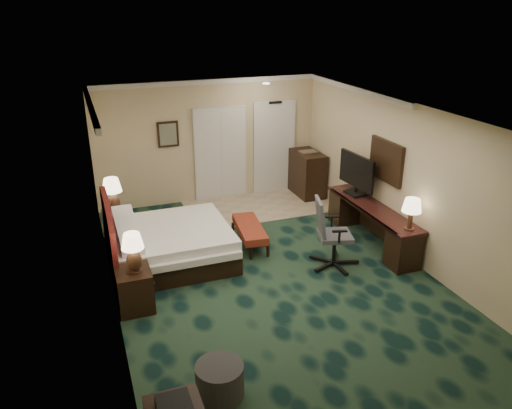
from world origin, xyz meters
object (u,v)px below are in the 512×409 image
object	(u,v)px
nightstand_near	(135,289)
tv	(356,175)
bed	(172,245)
ottoman	(220,380)
desk	(371,225)
lamp_far	(113,196)
bed_bench	(250,235)
lamp_near	(133,253)
nightstand_far	(117,227)
desk_chair	(335,233)
minibar	(307,174)

from	to	relation	value
nightstand_near	tv	distance (m)	4.73
bed	ottoman	distance (m)	3.38
bed	tv	distance (m)	3.74
nightstand_near	desk	xyz separation A→B (m)	(4.44, 0.66, 0.05)
lamp_far	bed_bench	xyz separation A→B (m)	(2.29, -1.08, -0.70)
lamp_near	nightstand_far	bearing A→B (deg)	91.28
lamp_near	ottoman	distance (m)	2.31
tv	desk_chair	distance (m)	1.70
tv	bed	bearing A→B (deg)	177.14
ottoman	bed_bench	bearing A→B (deg)	65.18
bed_bench	desk_chair	distance (m)	1.68
nightstand_far	lamp_near	distance (m)	2.51
bed	tv	size ratio (longest dim) A/B	1.90
bed	desk_chair	size ratio (longest dim) A/B	1.60
lamp_near	tv	world-z (taller)	tv
bed	lamp_far	xyz separation A→B (m)	(-0.83, 1.16, 0.60)
lamp_near	lamp_far	xyz separation A→B (m)	(-0.06, 2.44, -0.02)
lamp_near	bed_bench	bearing A→B (deg)	31.25
tv	minibar	size ratio (longest dim) A/B	1.01
lamp_far	ottoman	world-z (taller)	lamp_far
nightstand_near	desk	size ratio (longest dim) A/B	0.25
lamp_near	desk	size ratio (longest dim) A/B	0.24
lamp_far	tv	bearing A→B (deg)	-13.30
lamp_far	bed_bench	world-z (taller)	lamp_far
ottoman	minibar	size ratio (longest dim) A/B	0.55
desk	minibar	distance (m)	2.70
bed	tv	world-z (taller)	tv
desk_chair	minibar	bearing A→B (deg)	88.33
lamp_near	minibar	xyz separation A→B (m)	(4.38, 3.39, -0.41)
lamp_far	minibar	xyz separation A→B (m)	(4.43, 0.95, -0.40)
nightstand_far	bed	bearing A→B (deg)	-54.08
nightstand_far	desk	bearing A→B (deg)	-21.21
nightstand_near	desk_chair	bearing A→B (deg)	2.28
bed	bed_bench	xyz separation A→B (m)	(1.46, 0.08, -0.10)
minibar	desk	bearing A→B (deg)	-89.35
bed	bed_bench	bearing A→B (deg)	3.11
lamp_near	ottoman	xyz separation A→B (m)	(0.64, -2.10, -0.73)
nightstand_near	lamp_near	distance (m)	0.62
bed_bench	ottoman	size ratio (longest dim) A/B	2.16
bed	nightstand_near	distance (m)	1.49
bed	ottoman	xyz separation A→B (m)	(-0.14, -3.37, -0.11)
bed	desk	bearing A→B (deg)	-9.12
bed	minibar	distance (m)	4.18
lamp_near	tv	bearing A→B (deg)	17.26
desk_chair	nightstand_near	bearing A→B (deg)	-161.58
nightstand_near	tv	bearing A→B (deg)	16.78
bed	minibar	world-z (taller)	minibar
bed	bed_bench	size ratio (longest dim) A/B	1.61
lamp_far	tv	distance (m)	4.61
bed	ottoman	size ratio (longest dim) A/B	3.48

